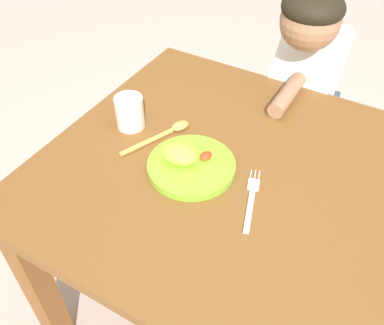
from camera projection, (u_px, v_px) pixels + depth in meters
ground_plane at (223, 300)px, 1.56m from camera, size 8.00×8.00×0.00m
dining_table at (234, 198)px, 1.17m from camera, size 1.00×0.92×0.68m
plate at (189, 163)px, 1.09m from camera, size 0.23×0.23×0.06m
fork at (251, 199)px, 1.02m from camera, size 0.08×0.20×0.01m
spoon at (165, 133)px, 1.19m from camera, size 0.11×0.22×0.02m
drinking_cup at (130, 112)px, 1.20m from camera, size 0.08×0.08×0.10m
person at (301, 104)px, 1.54m from camera, size 0.21×0.46×0.99m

